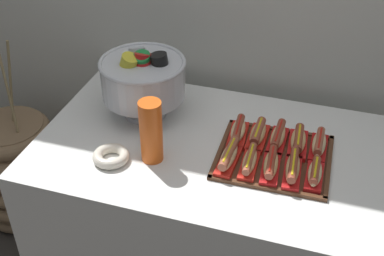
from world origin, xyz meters
TOP-DOWN VIEW (x-y plane):
  - buffet_table at (0.00, 0.00)m, footprint 1.29×0.81m
  - floor_vase at (-1.04, 0.17)m, footprint 0.47×0.47m
  - serving_tray at (0.25, -0.01)m, footprint 0.41×0.37m
  - hot_dog_0 at (0.10, -0.09)m, footprint 0.07×0.18m
  - hot_dog_1 at (0.18, -0.09)m, footprint 0.06×0.17m
  - hot_dog_2 at (0.25, -0.09)m, footprint 0.07×0.18m
  - hot_dog_3 at (0.33, -0.09)m, footprint 0.07×0.19m
  - hot_dog_4 at (0.40, -0.09)m, footprint 0.06×0.15m
  - hot_dog_5 at (0.10, 0.07)m, footprint 0.08×0.17m
  - hot_dog_6 at (0.17, 0.07)m, footprint 0.07×0.17m
  - hot_dog_7 at (0.25, 0.07)m, footprint 0.06×0.18m
  - hot_dog_8 at (0.32, 0.08)m, footprint 0.08×0.18m
  - hot_dog_9 at (0.40, 0.08)m, footprint 0.06×0.17m
  - punch_bowl at (-0.30, 0.13)m, footprint 0.34×0.34m
  - cup_stack at (-0.17, -0.14)m, footprint 0.08×0.08m
  - donut at (-0.31, -0.19)m, footprint 0.13×0.13m

SIDE VIEW (x-z plane):
  - floor_vase at x=-1.04m, z-range -0.27..0.79m
  - buffet_table at x=0.00m, z-range 0.02..0.80m
  - serving_tray at x=0.25m, z-range 0.78..0.79m
  - donut at x=-0.31m, z-range 0.78..0.82m
  - hot_dog_4 at x=0.40m, z-range 0.79..0.84m
  - hot_dog_1 at x=0.18m, z-range 0.79..0.84m
  - hot_dog_2 at x=0.25m, z-range 0.79..0.85m
  - hot_dog_8 at x=0.32m, z-range 0.79..0.85m
  - hot_dog_5 at x=0.10m, z-range 0.79..0.85m
  - hot_dog_9 at x=0.40m, z-range 0.79..0.85m
  - hot_dog_6 at x=0.17m, z-range 0.79..0.85m
  - hot_dog_7 at x=0.25m, z-range 0.79..0.85m
  - hot_dog_3 at x=0.33m, z-range 0.79..0.85m
  - hot_dog_0 at x=0.10m, z-range 0.79..0.85m
  - cup_stack at x=-0.17m, z-range 0.78..1.02m
  - punch_bowl at x=-0.30m, z-range 0.81..1.09m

